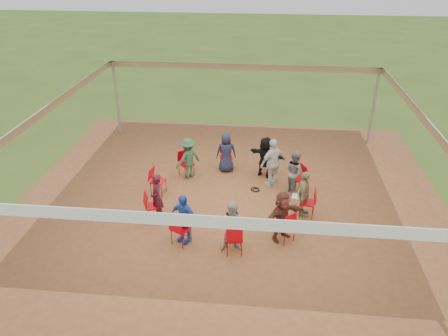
# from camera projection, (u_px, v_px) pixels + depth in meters

# --- Properties ---
(ground) EXTENTS (80.00, 80.00, 0.00)m
(ground) POSITION_uv_depth(u_px,v_px,m) (229.00, 204.00, 13.23)
(ground) COLOR #38541A
(ground) RESTS_ON ground
(dirt_patch) EXTENTS (13.00, 13.00, 0.00)m
(dirt_patch) POSITION_uv_depth(u_px,v_px,m) (229.00, 204.00, 13.23)
(dirt_patch) COLOR brown
(dirt_patch) RESTS_ON ground
(tent) EXTENTS (10.33, 10.33, 3.00)m
(tent) POSITION_uv_depth(u_px,v_px,m) (230.00, 132.00, 12.14)
(tent) COLOR #B2B2B7
(tent) RESTS_ON ground
(chair_0) EXTENTS (0.50, 0.49, 0.90)m
(chair_0) POSITION_uv_depth(u_px,v_px,m) (307.00, 202.00, 12.47)
(chair_0) COLOR #BF010B
(chair_0) RESTS_ON ground
(chair_1) EXTENTS (0.58, 0.57, 0.90)m
(chair_1) POSITION_uv_depth(u_px,v_px,m) (298.00, 178.00, 13.73)
(chair_1) COLOR #BF010B
(chair_1) RESTS_ON ground
(chair_2) EXTENTS (0.58, 0.58, 0.90)m
(chair_2) POSITION_uv_depth(u_px,v_px,m) (267.00, 163.00, 14.72)
(chair_2) COLOR #BF010B
(chair_2) RESTS_ON ground
(chair_3) EXTENTS (0.48, 0.50, 0.90)m
(chair_3) POSITION_uv_depth(u_px,v_px,m) (226.00, 158.00, 15.07)
(chair_3) COLOR #BF010B
(chair_3) RESTS_ON ground
(chair_4) EXTENTS (0.61, 0.61, 0.90)m
(chair_4) POSITION_uv_depth(u_px,v_px,m) (186.00, 164.00, 14.63)
(chair_4) COLOR #BF010B
(chair_4) RESTS_ON ground
(chair_5) EXTENTS (0.50, 0.49, 0.90)m
(chair_5) POSITION_uv_depth(u_px,v_px,m) (158.00, 181.00, 13.58)
(chair_5) COLOR #BF010B
(chair_5) RESTS_ON ground
(chair_6) EXTENTS (0.58, 0.57, 0.90)m
(chair_6) POSITION_uv_depth(u_px,v_px,m) (153.00, 206.00, 12.31)
(chair_6) COLOR #BF010B
(chair_6) RESTS_ON ground
(chair_7) EXTENTS (0.58, 0.58, 0.90)m
(chair_7) POSITION_uv_depth(u_px,v_px,m) (181.00, 229.00, 11.32)
(chair_7) COLOR #BF010B
(chair_7) RESTS_ON ground
(chair_8) EXTENTS (0.48, 0.50, 0.90)m
(chair_8) POSITION_uv_depth(u_px,v_px,m) (234.00, 238.00, 10.97)
(chair_8) COLOR #BF010B
(chair_8) RESTS_ON ground
(chair_9) EXTENTS (0.61, 0.61, 0.90)m
(chair_9) POSITION_uv_depth(u_px,v_px,m) (285.00, 226.00, 11.41)
(chair_9) COLOR #BF010B
(chair_9) RESTS_ON ground
(person_seated_0) EXTENTS (0.56, 0.88, 1.41)m
(person_seated_0) POSITION_uv_depth(u_px,v_px,m) (304.00, 194.00, 12.38)
(person_seated_0) COLOR #908457
(person_seated_0) RESTS_ON ground
(person_seated_1) EXTENTS (0.66, 0.79, 1.41)m
(person_seated_1) POSITION_uv_depth(u_px,v_px,m) (295.00, 172.00, 13.58)
(person_seated_1) COLOR slate
(person_seated_1) RESTS_ON ground
(person_seated_2) EXTENTS (1.38, 1.04, 1.41)m
(person_seated_2) POSITION_uv_depth(u_px,v_px,m) (265.00, 157.00, 14.52)
(person_seated_2) COLOR black
(person_seated_2) RESTS_ON ground
(person_seated_3) EXTENTS (0.74, 0.48, 1.41)m
(person_seated_3) POSITION_uv_depth(u_px,v_px,m) (226.00, 152.00, 14.84)
(person_seated_3) COLOR #1B213C
(person_seated_3) RESTS_ON ground
(person_seated_4) EXTENTS (0.96, 0.96, 1.41)m
(person_seated_4) POSITION_uv_depth(u_px,v_px,m) (188.00, 158.00, 14.43)
(person_seated_4) COLOR #2A5135
(person_seated_4) RESTS_ON ground
(person_seated_5) EXTENTS (0.53, 0.61, 1.41)m
(person_seated_5) POSITION_uv_depth(u_px,v_px,m) (157.00, 197.00, 12.23)
(person_seated_5) COLOR #3F101D
(person_seated_5) RESTS_ON ground
(person_seated_6) EXTENTS (0.93, 0.76, 1.41)m
(person_seated_6) POSITION_uv_depth(u_px,v_px,m) (183.00, 218.00, 11.29)
(person_seated_6) COLOR #284EB5
(person_seated_6) RESTS_ON ground
(person_seated_7) EXTENTS (0.73, 0.49, 1.41)m
(person_seated_7) POSITION_uv_depth(u_px,v_px,m) (234.00, 227.00, 10.96)
(person_seated_7) COLOR #9E9B8B
(person_seated_7) RESTS_ON ground
(person_seated_8) EXTENTS (1.27, 1.26, 1.41)m
(person_seated_8) POSITION_uv_depth(u_px,v_px,m) (282.00, 216.00, 11.38)
(person_seated_8) COLOR #5A2823
(person_seated_8) RESTS_ON ground
(standing_person) EXTENTS (1.06, 0.97, 1.63)m
(standing_person) POSITION_uv_depth(u_px,v_px,m) (273.00, 163.00, 13.86)
(standing_person) COLOR silver
(standing_person) RESTS_ON ground
(cable_coil) EXTENTS (0.36, 0.36, 0.03)m
(cable_coil) POSITION_uv_depth(u_px,v_px,m) (255.00, 190.00, 13.96)
(cable_coil) COLOR black
(cable_coil) RESTS_ON ground
(laptop) EXTENTS (0.30, 0.35, 0.22)m
(laptop) POSITION_uv_depth(u_px,v_px,m) (298.00, 195.00, 12.44)
(laptop) COLOR #B7B7BC
(laptop) RESTS_ON ground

